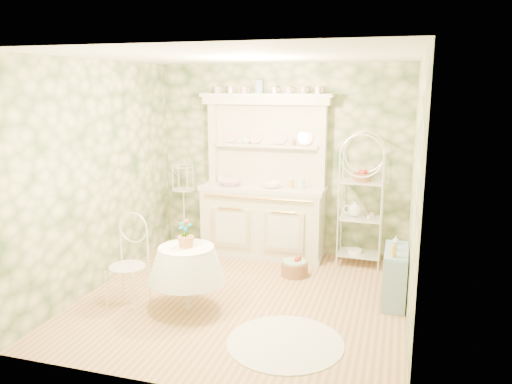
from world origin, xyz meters
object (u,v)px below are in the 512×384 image
(bakers_rack, at_px, (361,198))
(cafe_chair, at_px, (127,263))
(side_shelf, at_px, (395,277))
(round_table, at_px, (187,278))
(floor_basket, at_px, (294,268))
(kitchen_dresser, at_px, (263,177))
(birdcage_stand, at_px, (184,204))

(bakers_rack, bearing_deg, cafe_chair, -136.13)
(side_shelf, distance_m, round_table, 2.32)
(bakers_rack, distance_m, floor_basket, 1.30)
(side_shelf, xyz_separation_m, floor_basket, (-1.24, 0.44, -0.19))
(side_shelf, height_order, cafe_chair, cafe_chair)
(side_shelf, bearing_deg, kitchen_dresser, 155.49)
(round_table, relative_size, cafe_chair, 0.75)
(kitchen_dresser, relative_size, bakers_rack, 1.24)
(kitchen_dresser, bearing_deg, birdcage_stand, -175.91)
(birdcage_stand, height_order, floor_basket, birdcage_stand)
(floor_basket, bearing_deg, birdcage_stand, 161.87)
(bakers_rack, relative_size, side_shelf, 2.74)
(bakers_rack, distance_m, birdcage_stand, 2.56)
(kitchen_dresser, height_order, cafe_chair, kitchen_dresser)
(cafe_chair, relative_size, birdcage_stand, 0.71)
(birdcage_stand, bearing_deg, cafe_chair, -83.97)
(cafe_chair, xyz_separation_m, floor_basket, (1.59, 1.37, -0.38))
(side_shelf, distance_m, cafe_chair, 2.99)
(round_table, bearing_deg, birdcage_stand, 115.23)
(kitchen_dresser, bearing_deg, round_table, -98.73)
(bakers_rack, height_order, cafe_chair, bakers_rack)
(floor_basket, bearing_deg, kitchen_dresser, 132.35)
(birdcage_stand, bearing_deg, round_table, -64.77)
(cafe_chair, xyz_separation_m, birdcage_stand, (-0.21, 1.96, 0.20))
(birdcage_stand, relative_size, floor_basket, 4.42)
(side_shelf, height_order, round_table, round_table)
(bakers_rack, xyz_separation_m, side_shelf, (0.49, -1.11, -0.64))
(round_table, bearing_deg, side_shelf, 21.37)
(bakers_rack, xyz_separation_m, cafe_chair, (-2.34, -2.04, -0.44))
(kitchen_dresser, xyz_separation_m, cafe_chair, (-0.98, -2.04, -0.66))
(cafe_chair, bearing_deg, floor_basket, 42.36)
(bakers_rack, height_order, floor_basket, bakers_rack)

